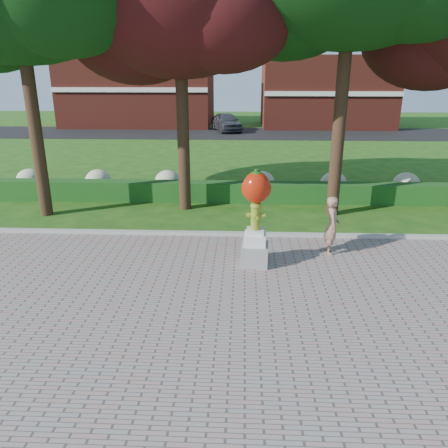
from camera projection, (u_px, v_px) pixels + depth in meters
The scene contains 11 objects.
ground at pixel (234, 279), 11.08m from camera, with size 100.00×100.00×0.00m, color #1B4D13.
walkway at pixel (228, 384), 7.30m from camera, with size 40.00×14.00×0.04m, color gray.
curb at pixel (236, 234), 13.89m from camera, with size 40.00×0.18×0.15m, color #ADADA5.
lawn_hedge at pixel (238, 192), 17.55m from camera, with size 24.00×0.70×0.80m, color #134417.
hydrangea_row at pixel (252, 183), 18.42m from camera, with size 20.10×1.10×0.99m.
street at pixel (241, 133), 37.50m from camera, with size 50.00×8.00×0.02m, color black.
building_left at pixel (139, 88), 42.43m from camera, with size 14.00×8.00×7.00m, color maroon.
building_right at pixel (325, 92), 41.78m from camera, with size 12.00×8.00×6.40m, color maroon.
hydrant_sculpture at pixel (256, 216), 11.37m from camera, with size 0.76×0.76×2.62m.
woman at pixel (332, 225), 12.29m from camera, with size 0.61×0.40×1.67m, color #A5775E.
parked_car at pixel (226, 122), 38.53m from camera, with size 1.91×4.76×1.62m, color #3A3C41.
Camera 1 is at (0.20, -10.01, 4.95)m, focal length 35.00 mm.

